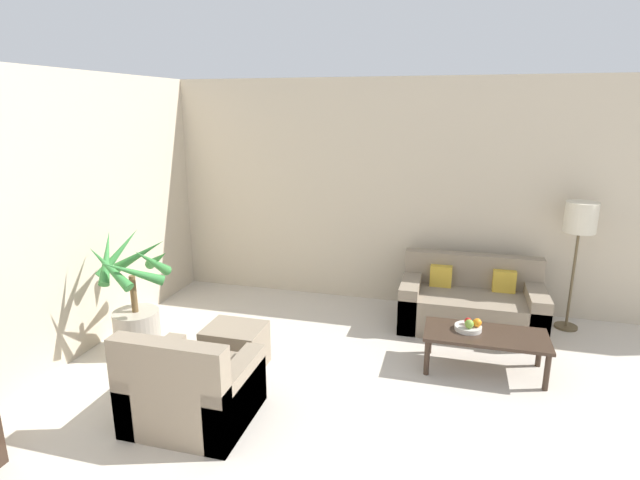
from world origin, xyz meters
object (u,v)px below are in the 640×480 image
Objects in this scene: armchair at (192,391)px; ottoman at (235,347)px; apple_red at (468,321)px; fruit_bowl at (468,328)px; orange_fruit at (477,323)px; coffee_table at (485,338)px; apple_green at (469,324)px; floor_lamp at (580,224)px; sofa_loveseat at (470,304)px; potted_palm at (135,309)px.

armchair is 0.84m from ottoman.
fruit_bowl is at bearing -82.24° from apple_red.
fruit_bowl is 3.05× the size of orange_fruit.
coffee_table is at bearing 32.31° from armchair.
coffee_table is 1.25× the size of armchair.
apple_green is 0.09× the size of armchair.
armchair is at bearing -146.15° from apple_green.
floor_lamp is 1.75m from coffee_table.
sofa_loveseat is at bearing 48.20° from armchair.
orange_fruit is (3.22, 0.55, -0.00)m from potted_palm.
floor_lamp reaches higher than armchair.
fruit_bowl is at bearing 95.08° from apple_green.
armchair reaches higher than fruit_bowl.
potted_palm is 3.34m from coffee_table.
sofa_loveseat is at bearing 35.45° from ottoman.
apple_red reaches higher than coffee_table.
floor_lamp is 17.59× the size of orange_fruit.
apple_green is 2.16m from ottoman.
sofa_loveseat reaches higher than apple_green.
fruit_bowl is at bearing -132.93° from floor_lamp.
ottoman is at bearing 91.45° from armchair.
fruit_bowl is at bearing 34.92° from armchair.
apple_red is 2.52m from armchair.
sofa_loveseat is 6.14× the size of fruit_bowl.
potted_palm is at bearing -171.17° from coffee_table.
coffee_table is 0.20m from apple_green.
apple_red is 0.08× the size of armchair.
apple_red is at bearing 97.76° from fruit_bowl.
sofa_loveseat is 0.96m from coffee_table.
fruit_bowl is at bearing -93.08° from sofa_loveseat.
fruit_bowl is 2.50m from armchair.
armchair is (-2.05, -1.43, -0.13)m from fruit_bowl.
ottoman is at bearing -164.02° from fruit_bowl.
sofa_loveseat is at bearing 24.66° from potted_palm.
ottoman is at bearing -163.30° from apple_red.
potted_palm reaches higher than fruit_bowl.
sofa_loveseat is at bearing -166.41° from floor_lamp.
ottoman is (-2.12, -1.51, -0.06)m from sofa_loveseat.
apple_green is at bearing -131.53° from floor_lamp.
fruit_bowl is at bearing 178.53° from orange_fruit.
potted_palm reaches higher than armchair.
potted_palm is at bearing -155.34° from sofa_loveseat.
apple_green is (-0.04, -0.97, 0.19)m from sofa_loveseat.
floor_lamp is 1.61× the size of armchair.
potted_palm is at bearing 177.53° from ottoman.
potted_palm is 3.26m from orange_fruit.
floor_lamp is 1.71m from orange_fruit.
orange_fruit is at bearing 15.39° from ottoman.
apple_green is 1.03× the size of orange_fruit.
orange_fruit is 0.15× the size of ottoman.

